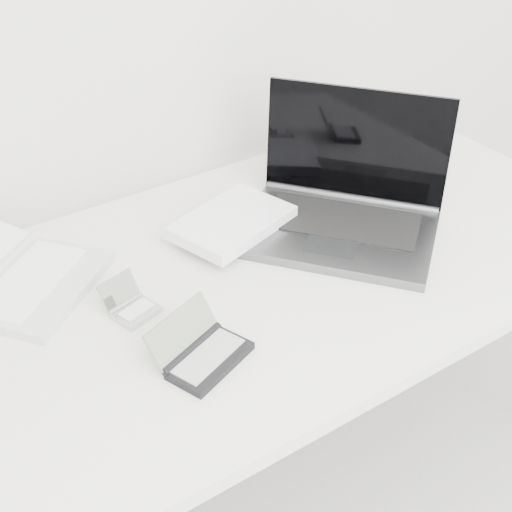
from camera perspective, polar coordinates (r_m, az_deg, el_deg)
desk at (r=1.47m, az=0.10°, el=-2.28°), size 1.60×0.80×0.73m
laptop_large at (r=1.54m, az=5.00°, el=3.63°), size 0.58×0.51×0.27m
netbook_open_white at (r=1.45m, az=-18.79°, el=-1.62°), size 0.44×0.45×0.07m
pda_silver at (r=1.34m, az=-9.95°, el=-3.99°), size 0.10×0.11×0.06m
palmtop_charcoal at (r=1.22m, az=-4.32°, el=-7.73°), size 0.18×0.17×0.07m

